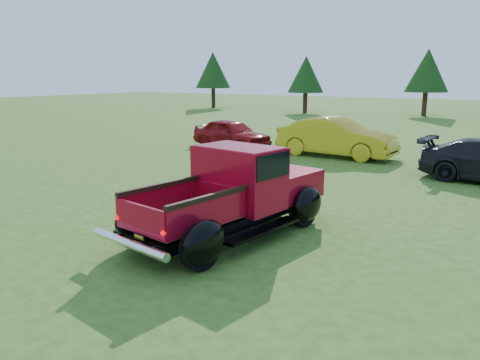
{
  "coord_description": "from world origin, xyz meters",
  "views": [
    {
      "loc": [
        4.24,
        -6.97,
        3.0
      ],
      "look_at": [
        -0.26,
        0.2,
        1.11
      ],
      "focal_mm": 35.0,
      "sensor_mm": 36.0,
      "label": 1
    }
  ],
  "objects": [
    {
      "name": "tree_far_west",
      "position": [
        -22.0,
        30.0,
        3.52
      ],
      "size": [
        3.33,
        3.33,
        5.2
      ],
      "color": "#332114",
      "rests_on": "ground"
    },
    {
      "name": "show_car_yellow",
      "position": [
        -2.03,
        9.86,
        0.73
      ],
      "size": [
        4.52,
        1.76,
        1.47
      ],
      "primitive_type": "imported",
      "rotation": [
        0.0,
        0.0,
        1.52
      ],
      "color": "gold",
      "rests_on": "ground"
    },
    {
      "name": "show_car_red",
      "position": [
        -6.5,
        9.46,
        0.62
      ],
      "size": [
        3.83,
        2.11,
        1.23
      ],
      "primitive_type": "imported",
      "rotation": [
        0.0,
        0.0,
        1.38
      ],
      "color": "maroon",
      "rests_on": "ground"
    },
    {
      "name": "pickup_truck",
      "position": [
        -0.46,
        0.49,
        0.8
      ],
      "size": [
        2.73,
        4.78,
        1.69
      ],
      "rotation": [
        0.0,
        0.0,
        -0.16
      ],
      "color": "black",
      "rests_on": "ground"
    },
    {
      "name": "tree_west",
      "position": [
        -12.0,
        29.0,
        3.11
      ],
      "size": [
        2.94,
        2.94,
        4.6
      ],
      "color": "#332114",
      "rests_on": "ground"
    },
    {
      "name": "ground",
      "position": [
        0.0,
        0.0,
        0.0
      ],
      "size": [
        120.0,
        120.0,
        0.0
      ],
      "primitive_type": "plane",
      "color": "#314E16",
      "rests_on": "ground"
    },
    {
      "name": "tree_mid_left",
      "position": [
        -3.0,
        31.0,
        3.38
      ],
      "size": [
        3.2,
        3.2,
        5.0
      ],
      "color": "#332114",
      "rests_on": "ground"
    }
  ]
}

